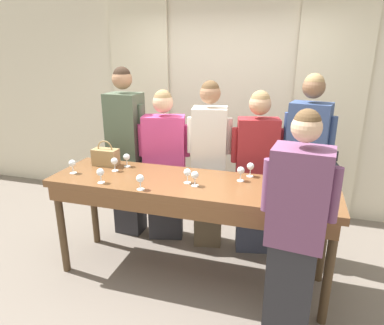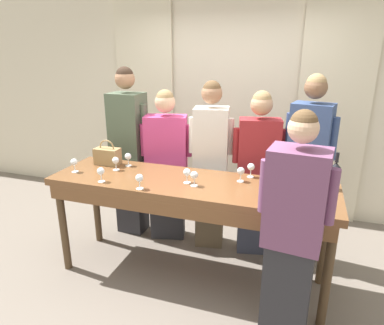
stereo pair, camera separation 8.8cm
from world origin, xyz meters
name	(u,v)px [view 2 (the right image)]	position (x,y,z in m)	size (l,w,h in m)	color
ground_plane	(190,274)	(0.00, 0.00, 0.00)	(18.00, 18.00, 0.00)	#70665B
wall_back	(233,102)	(0.00, 1.71, 1.40)	(12.00, 0.06, 2.80)	beige
curtain_panel_left	(146,103)	(-1.20, 1.65, 1.34)	(0.80, 0.03, 2.69)	beige
curtain_panel_right	(332,113)	(1.20, 1.65, 1.34)	(0.80, 0.03, 2.69)	beige
tasting_bar	(189,193)	(0.00, -0.02, 0.86)	(2.49, 0.70, 0.96)	brown
wine_bottle	(335,176)	(1.17, 0.20, 1.07)	(0.08, 0.08, 0.32)	black
handbag	(107,156)	(-0.92, 0.18, 1.05)	(0.25, 0.13, 0.25)	#997A4C
wine_glass_front_left	(313,190)	(1.01, -0.09, 1.05)	(0.07, 0.07, 0.13)	white
wine_glass_front_mid	(128,157)	(-0.70, 0.20, 1.05)	(0.07, 0.07, 0.13)	white
wine_glass_front_right	(194,176)	(0.07, -0.09, 1.05)	(0.07, 0.07, 0.13)	white
wine_glass_center_left	(251,167)	(0.49, 0.27, 1.05)	(0.07, 0.07, 0.13)	white
wine_glass_center_mid	(139,179)	(-0.33, -0.29, 1.05)	(0.07, 0.07, 0.13)	white
wine_glass_center_right	(116,161)	(-0.75, 0.05, 1.05)	(0.07, 0.07, 0.13)	white
wine_glass_back_left	(101,172)	(-0.72, -0.25, 1.05)	(0.07, 0.07, 0.13)	white
wine_glass_back_mid	(74,163)	(-1.09, -0.11, 1.05)	(0.07, 0.07, 0.13)	white
wine_glass_back_right	(241,172)	(0.42, 0.14, 1.05)	(0.07, 0.07, 0.13)	white
wine_glass_near_host	(187,173)	(-0.01, -0.04, 1.05)	(0.07, 0.07, 0.13)	white
guest_olive_jacket	(129,151)	(-0.92, 0.61, 0.97)	(0.47, 0.29, 1.88)	#28282D
guest_pink_top	(167,165)	(-0.47, 0.61, 0.85)	(0.55, 0.34, 1.66)	#28282D
guest_cream_sweater	(211,165)	(0.02, 0.61, 0.91)	(0.46, 0.33, 1.77)	brown
guest_striped_shirt	(257,173)	(0.50, 0.61, 0.88)	(0.51, 0.29, 1.69)	#383D51
guest_navy_coat	(307,170)	(0.96, 0.61, 0.96)	(0.47, 0.31, 1.85)	#28282D
host_pouring	(292,237)	(0.89, -0.53, 0.87)	(0.48, 0.31, 1.72)	#28282D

